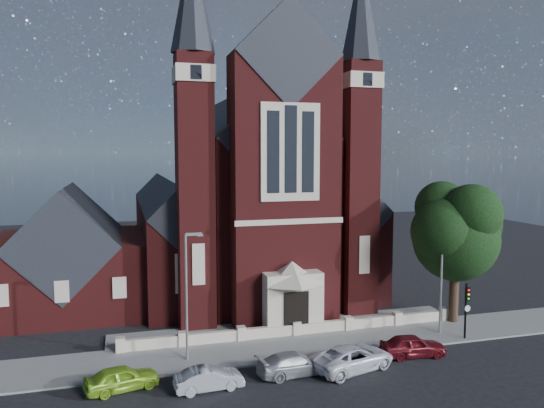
{
  "coord_description": "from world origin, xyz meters",
  "views": [
    {
      "loc": [
        -11.69,
        -28.15,
        12.98
      ],
      "look_at": [
        -0.22,
        12.0,
        8.91
      ],
      "focal_mm": 35.0,
      "sensor_mm": 36.0,
      "label": 1
    }
  ],
  "objects_px": {
    "street_lamp_right": "(443,271)",
    "car_lime_van": "(122,378)",
    "car_silver_b": "(295,364)",
    "car_dark_red": "(413,346)",
    "street_lamp_left": "(188,289)",
    "traffic_signal": "(467,304)",
    "car_silver_a": "(209,379)",
    "street_tree": "(459,233)",
    "church": "(244,201)",
    "car_white_suv": "(352,357)",
    "parish_hall": "(69,261)"
  },
  "relations": [
    {
      "from": "car_silver_a",
      "to": "car_silver_b",
      "type": "distance_m",
      "value": 5.19
    },
    {
      "from": "car_white_suv",
      "to": "car_dark_red",
      "type": "bearing_deg",
      "value": -96.69
    },
    {
      "from": "church",
      "to": "car_silver_a",
      "type": "height_order",
      "value": "church"
    },
    {
      "from": "church",
      "to": "car_silver_b",
      "type": "bearing_deg",
      "value": -95.52
    },
    {
      "from": "parish_hall",
      "to": "car_white_suv",
      "type": "bearing_deg",
      "value": -46.0
    },
    {
      "from": "car_silver_a",
      "to": "street_lamp_right",
      "type": "bearing_deg",
      "value": -80.43
    },
    {
      "from": "street_lamp_left",
      "to": "car_white_suv",
      "type": "bearing_deg",
      "value": -23.23
    },
    {
      "from": "street_tree",
      "to": "street_lamp_right",
      "type": "bearing_deg",
      "value": -145.74
    },
    {
      "from": "parish_hall",
      "to": "car_dark_red",
      "type": "height_order",
      "value": "parish_hall"
    },
    {
      "from": "church",
      "to": "traffic_signal",
      "type": "xyz_separation_m",
      "value": [
        11.0,
        -20.52,
        -5.6
      ]
    },
    {
      "from": "street_lamp_left",
      "to": "street_lamp_right",
      "type": "relative_size",
      "value": 1.0
    },
    {
      "from": "car_silver_a",
      "to": "street_tree",
      "type": "bearing_deg",
      "value": -77.54
    },
    {
      "from": "car_white_suv",
      "to": "car_dark_red",
      "type": "xyz_separation_m",
      "value": [
        4.57,
        0.82,
        -0.03
      ]
    },
    {
      "from": "street_tree",
      "to": "street_lamp_left",
      "type": "relative_size",
      "value": 1.32
    },
    {
      "from": "church",
      "to": "car_white_suv",
      "type": "bearing_deg",
      "value": -86.59
    },
    {
      "from": "traffic_signal",
      "to": "car_dark_red",
      "type": "relative_size",
      "value": 0.96
    },
    {
      "from": "street_lamp_left",
      "to": "traffic_signal",
      "type": "bearing_deg",
      "value": -4.76
    },
    {
      "from": "street_lamp_left",
      "to": "car_lime_van",
      "type": "relative_size",
      "value": 2.02
    },
    {
      "from": "street_lamp_right",
      "to": "car_lime_van",
      "type": "relative_size",
      "value": 2.02
    },
    {
      "from": "traffic_signal",
      "to": "parish_hall",
      "type": "bearing_deg",
      "value": 150.02
    },
    {
      "from": "church",
      "to": "street_tree",
      "type": "distance_m",
      "value": 21.38
    },
    {
      "from": "street_lamp_left",
      "to": "car_silver_b",
      "type": "xyz_separation_m",
      "value": [
        5.72,
        -3.71,
        -3.94
      ]
    },
    {
      "from": "parish_hall",
      "to": "street_lamp_left",
      "type": "bearing_deg",
      "value": -59.98
    },
    {
      "from": "church",
      "to": "car_dark_red",
      "type": "bearing_deg",
      "value": -74.96
    },
    {
      "from": "church",
      "to": "street_lamp_left",
      "type": "height_order",
      "value": "church"
    },
    {
      "from": "traffic_signal",
      "to": "car_lime_van",
      "type": "relative_size",
      "value": 1.0
    },
    {
      "from": "car_silver_b",
      "to": "car_white_suv",
      "type": "bearing_deg",
      "value": -100.76
    },
    {
      "from": "car_white_suv",
      "to": "traffic_signal",
      "type": "bearing_deg",
      "value": -92.84
    },
    {
      "from": "parish_hall",
      "to": "street_tree",
      "type": "distance_m",
      "value": 31.27
    },
    {
      "from": "street_tree",
      "to": "street_lamp_right",
      "type": "distance_m",
      "value": 3.84
    },
    {
      "from": "street_lamp_right",
      "to": "car_silver_a",
      "type": "xyz_separation_m",
      "value": [
        -17.43,
        -4.34,
        -3.97
      ]
    },
    {
      "from": "car_lime_van",
      "to": "car_white_suv",
      "type": "bearing_deg",
      "value": -108.16
    },
    {
      "from": "traffic_signal",
      "to": "car_silver_a",
      "type": "xyz_separation_m",
      "value": [
        -18.34,
        -2.76,
        -1.96
      ]
    },
    {
      "from": "parish_hall",
      "to": "car_lime_van",
      "type": "height_order",
      "value": "parish_hall"
    },
    {
      "from": "car_silver_a",
      "to": "car_dark_red",
      "type": "xyz_separation_m",
      "value": [
        13.28,
        1.18,
        0.08
      ]
    },
    {
      "from": "church",
      "to": "street_tree",
      "type": "height_order",
      "value": "church"
    },
    {
      "from": "traffic_signal",
      "to": "car_dark_red",
      "type": "distance_m",
      "value": 5.63
    },
    {
      "from": "street_lamp_left",
      "to": "car_silver_a",
      "type": "distance_m",
      "value": 5.91
    },
    {
      "from": "traffic_signal",
      "to": "car_silver_b",
      "type": "bearing_deg",
      "value": -170.8
    },
    {
      "from": "car_lime_van",
      "to": "car_silver_a",
      "type": "height_order",
      "value": "car_lime_van"
    },
    {
      "from": "street_lamp_right",
      "to": "car_white_suv",
      "type": "distance_m",
      "value": 10.34
    },
    {
      "from": "church",
      "to": "street_tree",
      "type": "bearing_deg",
      "value": -53.83
    },
    {
      "from": "church",
      "to": "car_silver_b",
      "type": "height_order",
      "value": "church"
    },
    {
      "from": "street_lamp_left",
      "to": "street_lamp_right",
      "type": "bearing_deg",
      "value": 0.0
    },
    {
      "from": "parish_hall",
      "to": "car_dark_red",
      "type": "xyz_separation_m",
      "value": [
        21.94,
        -17.16,
        -3.3
      ]
    },
    {
      "from": "car_silver_b",
      "to": "car_dark_red",
      "type": "xyz_separation_m",
      "value": [
        8.13,
        0.55,
        0.05
      ]
    },
    {
      "from": "car_silver_a",
      "to": "car_white_suv",
      "type": "relative_size",
      "value": 0.71
    },
    {
      "from": "traffic_signal",
      "to": "car_dark_red",
      "type": "bearing_deg",
      "value": -162.6
    },
    {
      "from": "street_lamp_right",
      "to": "parish_hall",
      "type": "bearing_deg",
      "value": 151.78
    },
    {
      "from": "car_dark_red",
      "to": "car_lime_van",
      "type": "bearing_deg",
      "value": 96.67
    }
  ]
}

